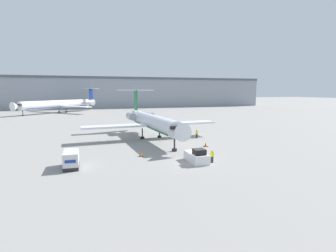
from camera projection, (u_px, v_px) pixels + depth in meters
The scene contains 10 objects.
ground_plane at pixel (194, 163), 34.12m from camera, with size 600.00×600.00×0.00m, color gray.
terminal_building at pixel (110, 92), 146.51m from camera, with size 180.00×16.80×16.87m.
airplane_main at pixel (152, 121), 50.97m from camera, with size 26.65×28.17×9.60m.
pushback_tug at pixel (196, 157), 34.49m from camera, with size 2.02×4.20×1.93m.
luggage_cart at pixel (71, 159), 31.97m from camera, with size 1.74×3.76×2.03m.
worker_near_tug at pixel (212, 156), 34.14m from camera, with size 0.40×0.24×1.71m.
worker_by_wing at pixel (197, 134), 51.89m from camera, with size 0.40×0.24×1.73m.
traffic_cone_left at pixel (141, 154), 37.52m from camera, with size 0.53×0.53×0.83m.
traffic_cone_right at pixel (206, 145), 44.14m from camera, with size 0.70×0.70×0.74m.
airplane_parked_far_left at pixel (60, 104), 112.13m from camera, with size 32.94×32.00×10.49m.
Camera 1 is at (-13.09, -30.66, 9.34)m, focal length 28.00 mm.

